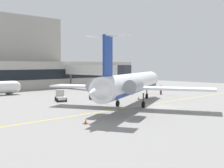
# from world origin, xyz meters

# --- Properties ---
(ground) EXTENTS (120.00, 120.00, 0.11)m
(ground) POSITION_xyz_m (0.00, 0.00, -0.05)
(ground) COLOR gray
(terminal_building) EXTENTS (61.65, 14.45, 19.30)m
(terminal_building) POSITION_xyz_m (5.98, 47.49, 6.48)
(terminal_building) COLOR #ADA89E
(terminal_building) RESTS_ON ground
(jet_bridge_west) EXTENTS (2.40, 22.41, 6.21)m
(jet_bridge_west) POSITION_xyz_m (12.05, 28.04, 4.84)
(jet_bridge_west) COLOR silver
(jet_bridge_west) RESTS_ON ground
(regional_jet) EXTENTS (30.59, 23.27, 9.78)m
(regional_jet) POSITION_xyz_m (-2.66, 3.41, 3.42)
(regional_jet) COLOR white
(regional_jet) RESTS_ON ground
(baggage_tug) EXTENTS (2.71, 3.20, 1.94)m
(baggage_tug) POSITION_xyz_m (-6.51, 16.52, 0.87)
(baggage_tug) COLOR silver
(baggage_tug) RESTS_ON ground
(pushback_tractor) EXTENTS (2.49, 4.37, 2.30)m
(pushback_tractor) POSITION_xyz_m (4.28, 18.10, 1.04)
(pushback_tractor) COLOR silver
(pushback_tractor) RESTS_ON ground
(belt_loader) EXTENTS (2.52, 4.11, 2.07)m
(belt_loader) POSITION_xyz_m (-0.82, 12.35, 0.95)
(belt_loader) COLOR #19389E
(belt_loader) RESTS_ON ground
(fuel_tank) EXTENTS (8.04, 3.36, 2.90)m
(fuel_tank) POSITION_xyz_m (-9.67, 33.12, 1.60)
(fuel_tank) COLOR white
(fuel_tank) RESTS_ON ground
(marshaller) EXTENTS (0.52, 0.75, 2.05)m
(marshaller) POSITION_xyz_m (15.08, 10.86, 1.05)
(marshaller) COLOR #191E33
(marshaller) RESTS_ON ground
(safety_cone_alpha) EXTENTS (0.47, 0.47, 0.55)m
(safety_cone_alpha) POSITION_xyz_m (-16.03, -1.90, 0.25)
(safety_cone_alpha) COLOR orange
(safety_cone_alpha) RESTS_ON ground
(safety_cone_bravo) EXTENTS (0.47, 0.47, 0.55)m
(safety_cone_bravo) POSITION_xyz_m (4.73, 8.27, 0.25)
(safety_cone_bravo) COLOR orange
(safety_cone_bravo) RESTS_ON ground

